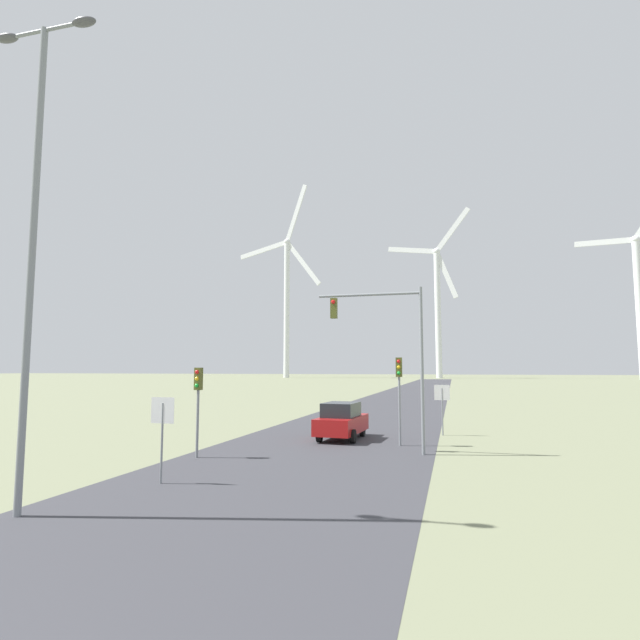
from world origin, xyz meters
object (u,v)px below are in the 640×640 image
object	(u,v)px
stop_sign_near	(162,423)
wind_turbine_far_left	(287,293)
stop_sign_far	(442,400)
traffic_light_post_near_right	(399,381)
traffic_light_mast_overhead	(387,336)
car_approaching	(342,421)
traffic_light_post_near_left	(198,391)
streetlamp	(35,208)
wind_turbine_left	(438,300)
wind_turbine_center	(639,293)

from	to	relation	value
stop_sign_near	wind_turbine_far_left	size ratio (longest dim) A/B	0.04
stop_sign_far	traffic_light_post_near_right	world-z (taller)	traffic_light_post_near_right
traffic_light_mast_overhead	car_approaching	distance (m)	6.06
stop_sign_far	traffic_light_post_near_left	xyz separation A→B (m)	(-9.35, -9.34, 0.76)
stop_sign_near	streetlamp	bearing A→B (deg)	-109.65
traffic_light_post_near_right	traffic_light_mast_overhead	size ratio (longest dim) A/B	0.58
wind_turbine_far_left	wind_turbine_left	distance (m)	57.57
traffic_light_post_near_right	car_approaching	distance (m)	3.95
wind_turbine_center	traffic_light_post_near_right	bearing A→B (deg)	-111.28
wind_turbine_left	wind_turbine_center	bearing A→B (deg)	-11.22
traffic_light_post_near_left	traffic_light_mast_overhead	xyz separation A→B (m)	(7.27, 3.03, 2.29)
stop_sign_far	car_approaching	distance (m)	5.69
stop_sign_far	wind_turbine_center	world-z (taller)	wind_turbine_center
traffic_light_mast_overhead	wind_turbine_center	bearing A→B (deg)	68.91
stop_sign_far	traffic_light_mast_overhead	xyz separation A→B (m)	(-2.08, -6.32, 3.06)
stop_sign_near	wind_turbine_left	xyz separation A→B (m)	(3.70, 172.78, 26.89)
streetlamp	wind_turbine_left	distance (m)	178.03
stop_sign_far	wind_turbine_far_left	distance (m)	170.05
wind_turbine_far_left	wind_turbine_center	distance (m)	119.26
traffic_light_post_near_right	wind_turbine_left	world-z (taller)	wind_turbine_left
stop_sign_near	car_approaching	bearing A→B (deg)	73.20
stop_sign_near	stop_sign_far	size ratio (longest dim) A/B	0.99
stop_sign_far	wind_turbine_far_left	size ratio (longest dim) A/B	0.04
stop_sign_far	wind_turbine_left	distance (m)	161.42
streetlamp	traffic_light_mast_overhead	bearing A→B (deg)	56.35
traffic_light_post_near_right	car_approaching	world-z (taller)	traffic_light_post_near_right
traffic_light_mast_overhead	wind_turbine_far_left	bearing A→B (deg)	110.27
traffic_light_mast_overhead	stop_sign_near	bearing A→B (deg)	-129.69
traffic_light_post_near_right	wind_turbine_center	world-z (taller)	wind_turbine_center
wind_turbine_far_left	wind_turbine_center	bearing A→B (deg)	-4.07
traffic_light_mast_overhead	car_approaching	bearing A→B (deg)	128.22
traffic_light_post_near_left	streetlamp	bearing A→B (deg)	-91.65
stop_sign_near	traffic_light_post_near_left	bearing A→B (deg)	104.99
traffic_light_post_near_right	traffic_light_mast_overhead	xyz separation A→B (m)	(-0.25, -2.16, 1.95)
streetlamp	stop_sign_far	xyz separation A→B (m)	(9.59, 17.59, -5.75)
traffic_light_mast_overhead	wind_turbine_left	distance (m)	167.14
traffic_light_post_near_right	car_approaching	bearing A→B (deg)	155.38
stop_sign_near	wind_turbine_far_left	world-z (taller)	wind_turbine_far_left
stop_sign_near	car_approaching	world-z (taller)	stop_sign_near
wind_turbine_center	traffic_light_post_near_left	bearing A→B (deg)	-113.01
traffic_light_post_near_right	stop_sign_near	bearing A→B (deg)	-123.75
traffic_light_post_near_right	streetlamp	bearing A→B (deg)	-120.01
car_approaching	wind_turbine_far_left	xyz separation A→B (m)	(-56.91, 158.12, 31.95)
wind_turbine_left	stop_sign_far	bearing A→B (deg)	-88.38
car_approaching	wind_turbine_far_left	bearing A→B (deg)	109.79
streetlamp	wind_turbine_far_left	bearing A→B (deg)	106.80
traffic_light_post_near_left	traffic_light_post_near_right	size ratio (longest dim) A/B	0.88
stop_sign_far	wind_turbine_left	size ratio (longest dim) A/B	0.04
traffic_light_post_near_left	traffic_light_mast_overhead	world-z (taller)	traffic_light_mast_overhead
traffic_light_post_near_left	wind_turbine_far_left	size ratio (longest dim) A/B	0.05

